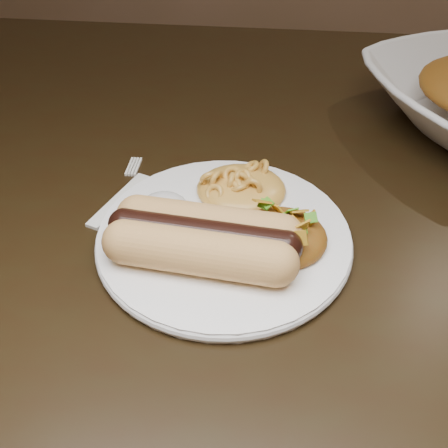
# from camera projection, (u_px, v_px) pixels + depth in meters

# --- Properties ---
(table) EXTENTS (1.60, 0.90, 0.75)m
(table) POSITION_uv_depth(u_px,v_px,m) (222.00, 227.00, 0.68)
(table) COLOR black
(table) RESTS_ON floor
(plate) EXTENTS (0.29, 0.29, 0.01)m
(plate) POSITION_uv_depth(u_px,v_px,m) (224.00, 237.00, 0.52)
(plate) COLOR white
(plate) RESTS_ON table
(hotdog) EXTENTS (0.15, 0.09, 0.04)m
(hotdog) POSITION_uv_depth(u_px,v_px,m) (203.00, 238.00, 0.48)
(hotdog) COLOR #FEAA62
(hotdog) RESTS_ON plate
(mac_and_cheese) EXTENTS (0.12, 0.12, 0.04)m
(mac_and_cheese) POSITION_uv_depth(u_px,v_px,m) (241.00, 178.00, 0.55)
(mac_and_cheese) COLOR #D18640
(mac_and_cheese) RESTS_ON plate
(sour_cream) EXTENTS (0.06, 0.06, 0.03)m
(sour_cream) POSITION_uv_depth(u_px,v_px,m) (163.00, 205.00, 0.52)
(sour_cream) COLOR silver
(sour_cream) RESTS_ON plate
(taco_salad) EXTENTS (0.09, 0.08, 0.04)m
(taco_salad) POSITION_uv_depth(u_px,v_px,m) (282.00, 230.00, 0.49)
(taco_salad) COLOR #A12200
(taco_salad) RESTS_ON plate
(fork) EXTENTS (0.06, 0.13, 0.00)m
(fork) POSITION_uv_depth(u_px,v_px,m) (119.00, 200.00, 0.57)
(fork) COLOR white
(fork) RESTS_ON table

